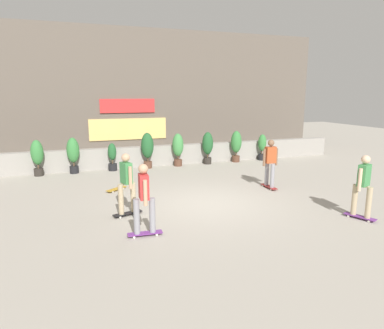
{
  "coord_description": "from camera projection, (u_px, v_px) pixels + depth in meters",
  "views": [
    {
      "loc": [
        -3.71,
        -9.16,
        3.22
      ],
      "look_at": [
        0.0,
        1.5,
        0.9
      ],
      "focal_mm": 32.37,
      "sensor_mm": 36.0,
      "label": 1
    }
  ],
  "objects": [
    {
      "name": "ground_plane",
      "position": [
        209.0,
        204.0,
        10.32
      ],
      "size": [
        48.0,
        48.0,
        0.0
      ],
      "primitive_type": "plane",
      "color": "#A8A093"
    },
    {
      "name": "planter_wall",
      "position": [
        160.0,
        155.0,
        15.78
      ],
      "size": [
        18.0,
        0.4,
        0.9
      ],
      "primitive_type": "cube",
      "color": "gray",
      "rests_on": "ground"
    },
    {
      "name": "building_backdrop",
      "position": [
        141.0,
        93.0,
        18.91
      ],
      "size": [
        20.0,
        2.08,
        6.5
      ],
      "color": "#60564C",
      "rests_on": "ground"
    },
    {
      "name": "potted_plant_0",
      "position": [
        37.0,
        155.0,
        13.65
      ],
      "size": [
        0.48,
        0.48,
        1.44
      ],
      "color": "#2D2823",
      "rests_on": "ground"
    },
    {
      "name": "potted_plant_1",
      "position": [
        73.0,
        153.0,
        14.08
      ],
      "size": [
        0.5,
        0.5,
        1.47
      ],
      "color": "black",
      "rests_on": "ground"
    },
    {
      "name": "potted_plant_2",
      "position": [
        112.0,
        156.0,
        14.63
      ],
      "size": [
        0.36,
        0.36,
        1.17
      ],
      "color": "black",
      "rests_on": "ground"
    },
    {
      "name": "potted_plant_3",
      "position": [
        147.0,
        148.0,
        15.06
      ],
      "size": [
        0.54,
        0.54,
        1.56
      ],
      "color": "brown",
      "rests_on": "ground"
    },
    {
      "name": "potted_plant_4",
      "position": [
        178.0,
        147.0,
        15.52
      ],
      "size": [
        0.5,
        0.5,
        1.47
      ],
      "color": "brown",
      "rests_on": "ground"
    },
    {
      "name": "potted_plant_5",
      "position": [
        208.0,
        146.0,
        15.98
      ],
      "size": [
        0.51,
        0.51,
        1.48
      ],
      "color": "#2D2823",
      "rests_on": "ground"
    },
    {
      "name": "potted_plant_6",
      "position": [
        236.0,
        144.0,
        16.45
      ],
      "size": [
        0.51,
        0.51,
        1.49
      ],
      "color": "brown",
      "rests_on": "ground"
    },
    {
      "name": "potted_plant_7",
      "position": [
        262.0,
        146.0,
        16.94
      ],
      "size": [
        0.4,
        0.4,
        1.27
      ],
      "color": "black",
      "rests_on": "ground"
    },
    {
      "name": "skater_mid_plaza",
      "position": [
        144.0,
        197.0,
        7.79
      ],
      "size": [
        0.81,
        0.56,
        1.7
      ],
      "color": "#72338C",
      "rests_on": "ground"
    },
    {
      "name": "skater_foreground",
      "position": [
        363.0,
        184.0,
        8.87
      ],
      "size": [
        0.52,
        0.82,
        1.7
      ],
      "color": "#72338C",
      "rests_on": "ground"
    },
    {
      "name": "skater_far_right",
      "position": [
        126.0,
        182.0,
        9.13
      ],
      "size": [
        0.82,
        0.54,
        1.7
      ],
      "color": "black",
      "rests_on": "ground"
    },
    {
      "name": "skater_by_wall_left",
      "position": [
        270.0,
        162.0,
        11.79
      ],
      "size": [
        0.56,
        0.8,
        1.7
      ],
      "color": "maroon",
      "rests_on": "ground"
    },
    {
      "name": "skateboard_near_camera",
      "position": [
        116.0,
        189.0,
        11.69
      ],
      "size": [
        0.75,
        0.66,
        0.08
      ],
      "color": "#BF8C26",
      "rests_on": "ground"
    }
  ]
}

